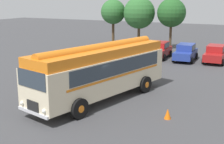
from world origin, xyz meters
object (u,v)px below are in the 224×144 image
(vintage_bus, at_px, (101,69))
(car_near_left, at_px, (159,50))
(car_mid_right, at_px, (215,54))
(car_mid_left, at_px, (186,52))
(traffic_cone, at_px, (168,114))

(vintage_bus, distance_m, car_near_left, 14.70)
(vintage_bus, bearing_deg, car_near_left, 94.19)
(vintage_bus, xyz_separation_m, car_mid_right, (4.48, 14.82, -1.05))
(car_mid_left, bearing_deg, car_near_left, 175.08)
(car_mid_left, bearing_deg, traffic_cone, -79.44)
(car_mid_right, distance_m, traffic_cone, 16.12)
(car_mid_left, height_order, traffic_cone, car_mid_left)
(vintage_bus, relative_size, car_near_left, 2.43)
(car_near_left, bearing_deg, vintage_bus, -85.81)
(car_near_left, bearing_deg, traffic_cone, -70.29)
(vintage_bus, height_order, car_mid_left, vintage_bus)
(car_mid_right, height_order, traffic_cone, car_mid_right)
(car_near_left, distance_m, traffic_cone, 16.92)
(car_mid_left, distance_m, car_mid_right, 2.80)
(traffic_cone, bearing_deg, car_mid_left, 100.56)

